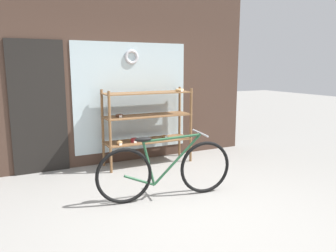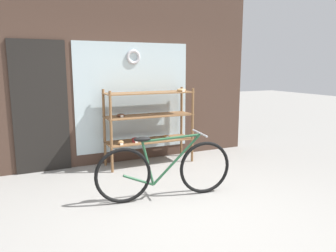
% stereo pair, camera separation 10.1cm
% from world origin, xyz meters
% --- Properties ---
extents(ground_plane, '(30.00, 30.00, 0.00)m').
position_xyz_m(ground_plane, '(0.00, 0.00, 0.00)').
color(ground_plane, gray).
extents(storefront_facade, '(5.06, 0.13, 3.54)m').
position_xyz_m(storefront_facade, '(-0.04, 2.47, 1.72)').
color(storefront_facade, '#473328').
rests_on(storefront_facade, ground_plane).
extents(display_case, '(1.52, 0.47, 1.32)m').
position_xyz_m(display_case, '(0.36, 2.10, 0.80)').
color(display_case, brown).
rests_on(display_case, ground_plane).
extents(bicycle, '(1.80, 0.46, 0.84)m').
position_xyz_m(bicycle, '(-0.04, 0.58, 0.38)').
color(bicycle, black).
rests_on(bicycle, ground_plane).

